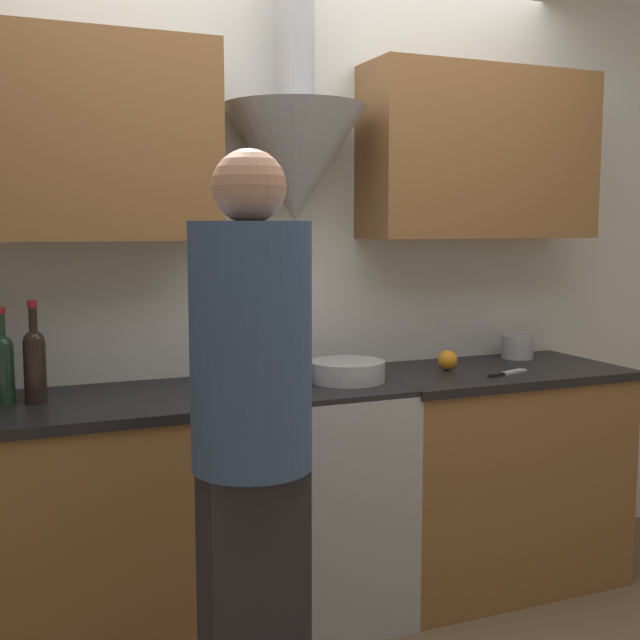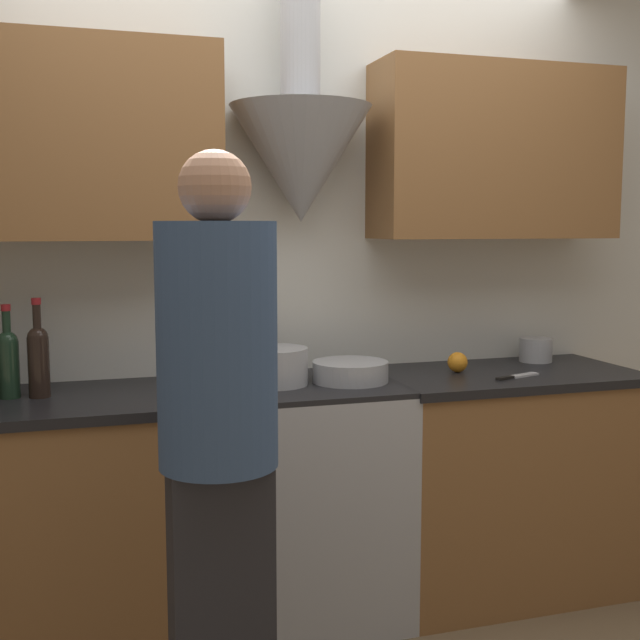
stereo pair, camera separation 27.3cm
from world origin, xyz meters
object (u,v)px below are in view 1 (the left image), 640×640
Objects in this scene: mixing_bowl at (347,371)px; wine_bottle_6 at (35,362)px; orange_fruit at (448,360)px; saucepan at (518,347)px; person_foreground_left at (252,450)px; stock_pot at (273,367)px; stove_range at (310,498)px; wine_bottle_5 at (3,365)px.

wine_bottle_6 is at bearing 177.04° from mixing_bowl.
saucepan is at bearing 16.43° from orange_fruit.
person_foreground_left reaches higher than orange_fruit.
orange_fruit is at bearing 2.11° from stock_pot.
wine_bottle_6 reaches higher than stock_pot.
stock_pot is at bearing -177.89° from orange_fruit.
wine_bottle_6 is 1.03m from person_foreground_left.
orange_fruit is 0.58× the size of saucepan.
person_foreground_left reaches higher than stock_pot.
stock_pot is (0.83, -0.03, -0.07)m from wine_bottle_6.
orange_fruit is at bearing 0.06° from wine_bottle_6.
person_foreground_left is (-1.14, -0.92, -0.01)m from orange_fruit.
stove_range is 0.51m from mixing_bowl.
stock_pot is at bearing 173.84° from mixing_bowl.
stove_range is 0.80m from orange_fruit.
wine_bottle_5 reaches higher than saucepan.
wine_bottle_6 is (0.10, -0.02, 0.01)m from wine_bottle_5.
stock_pot reaches higher than stove_range.
wine_bottle_5 is 0.19× the size of person_foreground_left.
saucepan is (0.44, 0.13, 0.01)m from orange_fruit.
wine_bottle_6 is at bearing 116.69° from person_foreground_left.
stock_pot is 0.77m from orange_fruit.
stove_range is at bearing -2.76° from wine_bottle_5.
stove_range is 6.47× the size of saucepan.
mixing_bowl is at bearing -2.96° from wine_bottle_6.
saucepan is (1.07, 0.17, 0.50)m from stove_range.
wine_bottle_6 reaches higher than wine_bottle_5.
wine_bottle_5 is at bearing 177.24° from stove_range.
orange_fruit is (0.48, 0.06, 0.00)m from mixing_bowl.
wine_bottle_6 is 0.20× the size of person_foreground_left.
wine_bottle_6 is at bearing -10.63° from wine_bottle_5.
stove_range is at bearing 170.27° from mixing_bowl.
wine_bottle_6 is 1.38× the size of stock_pot.
orange_fruit is (1.70, -0.02, -0.09)m from wine_bottle_5.
stove_range is 3.65× the size of stock_pot.
wine_bottle_5 reaches higher than stock_pot.
person_foreground_left reaches higher than stove_range.
stock_pot is at bearing -2.80° from wine_bottle_5.
wine_bottle_5 is 2.15m from saucepan.
orange_fruit is at bearing 38.91° from person_foreground_left.
stock_pot is at bearing 67.53° from person_foreground_left.
wine_bottle_6 is 2.44× the size of saucepan.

